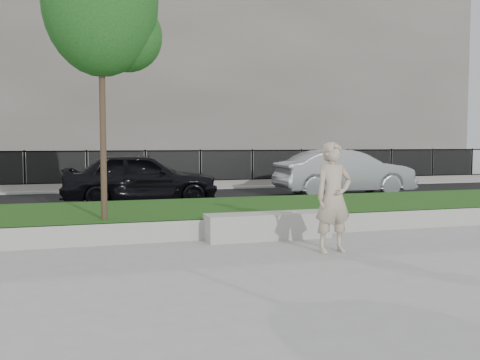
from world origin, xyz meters
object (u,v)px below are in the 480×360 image
object	(u,v)px
book	(287,212)
young_tree	(105,7)
stone_bench	(268,226)
car_dark	(141,178)
man	(333,197)
car_silver	(344,172)

from	to	relation	value
book	young_tree	size ratio (longest dim) A/B	0.04
stone_bench	car_dark	distance (m)	6.71
stone_bench	man	distance (m)	1.80
car_dark	car_silver	world-z (taller)	car_silver
man	book	bearing A→B (deg)	94.47
car_dark	man	bearing A→B (deg)	-158.73
young_tree	book	bearing A→B (deg)	-14.72
book	car_dark	bearing A→B (deg)	92.56
man	car_dark	size ratio (longest dim) A/B	0.41
man	car_silver	bearing A→B (deg)	55.93
car_dark	book	bearing A→B (deg)	-157.18
young_tree	car_silver	bearing A→B (deg)	36.67
man	car_dark	xyz separation A→B (m)	(-2.36, 8.00, -0.12)
book	young_tree	distance (m)	5.27
book	car_silver	bearing A→B (deg)	39.31
young_tree	car_dark	xyz separation A→B (m)	(1.28, 5.63, -3.63)
stone_bench	young_tree	distance (m)	5.23
book	car_dark	distance (m)	6.86
book	young_tree	bearing A→B (deg)	149.88
book	car_silver	size ratio (longest dim) A/B	0.05
young_tree	car_silver	distance (m)	11.19
man	car_silver	size ratio (longest dim) A/B	0.39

